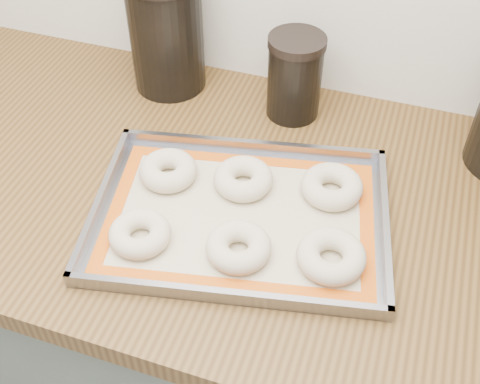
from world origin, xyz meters
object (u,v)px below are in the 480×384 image
(bagel_front_left, at_px, (140,234))
(bagel_back_right, at_px, (332,187))
(bagel_front_right, at_px, (331,256))
(bagel_back_mid, at_px, (243,179))
(bagel_front_mid, at_px, (239,247))
(baking_tray, at_px, (240,216))
(canister_mid, at_px, (295,76))
(bagel_back_left, at_px, (168,170))
(canister_left, at_px, (166,31))

(bagel_front_left, height_order, bagel_back_right, bagel_back_right)
(bagel_front_right, height_order, bagel_back_right, same)
(bagel_front_right, relative_size, bagel_back_mid, 1.04)
(bagel_back_right, bearing_deg, bagel_front_mid, -121.39)
(baking_tray, relative_size, canister_mid, 3.22)
(canister_mid, bearing_deg, bagel_front_mid, -87.49)
(bagel_back_left, relative_size, canister_mid, 0.60)
(bagel_front_left, height_order, canister_left, canister_left)
(bagel_front_mid, bearing_deg, baking_tray, 106.95)
(bagel_front_right, relative_size, bagel_back_left, 1.06)
(bagel_back_right, xyz_separation_m, canister_left, (-0.38, 0.21, 0.10))
(baking_tray, height_order, bagel_front_left, bagel_front_left)
(bagel_front_right, distance_m, bagel_back_mid, 0.21)
(bagel_front_right, bearing_deg, bagel_back_left, 162.75)
(baking_tray, xyz_separation_m, bagel_front_mid, (0.02, -0.07, 0.01))
(baking_tray, relative_size, bagel_back_right, 5.10)
(bagel_front_mid, bearing_deg, canister_left, 125.60)
(bagel_back_mid, distance_m, canister_mid, 0.24)
(canister_left, bearing_deg, bagel_back_mid, -45.91)
(bagel_front_left, distance_m, bagel_back_left, 0.14)
(bagel_front_right, bearing_deg, bagel_front_left, -170.25)
(bagel_back_left, relative_size, bagel_back_right, 0.95)
(baking_tray, xyz_separation_m, bagel_back_mid, (-0.02, 0.07, 0.02))
(bagel_front_mid, bearing_deg, bagel_back_right, 58.61)
(bagel_front_right, relative_size, bagel_back_right, 1.01)
(bagel_front_left, xyz_separation_m, bagel_front_mid, (0.15, 0.02, 0.00))
(bagel_back_left, height_order, bagel_back_right, same)
(bagel_front_mid, xyz_separation_m, bagel_front_right, (0.13, 0.03, 0.00))
(canister_mid, bearing_deg, baking_tray, -91.20)
(bagel_front_left, distance_m, canister_mid, 0.42)
(bagel_back_mid, bearing_deg, canister_mid, 84.21)
(bagel_back_left, xyz_separation_m, canister_mid, (0.15, 0.25, 0.06))
(bagel_front_left, xyz_separation_m, bagel_back_mid, (0.11, 0.16, 0.00))
(bagel_front_mid, bearing_deg, bagel_back_left, 144.11)
(baking_tray, relative_size, bagel_front_left, 5.47)
(bagel_back_right, relative_size, canister_mid, 0.63)
(canister_left, distance_m, canister_mid, 0.26)
(baking_tray, xyz_separation_m, bagel_back_right, (0.13, 0.10, 0.02))
(bagel_front_right, xyz_separation_m, bagel_back_mid, (-0.17, 0.11, 0.00))
(bagel_back_right, distance_m, canister_mid, 0.24)
(baking_tray, bearing_deg, bagel_front_right, -16.74)
(baking_tray, bearing_deg, bagel_back_right, 37.32)
(bagel_front_right, xyz_separation_m, bagel_back_left, (-0.30, 0.09, 0.00))
(baking_tray, xyz_separation_m, canister_mid, (0.01, 0.29, 0.07))
(bagel_front_mid, relative_size, bagel_back_mid, 1.00)
(bagel_front_mid, height_order, canister_mid, canister_mid)
(baking_tray, height_order, canister_mid, canister_mid)
(canister_left, relative_size, canister_mid, 1.47)
(bagel_front_mid, relative_size, bagel_front_right, 0.96)
(bagel_front_left, bearing_deg, bagel_back_right, 37.11)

